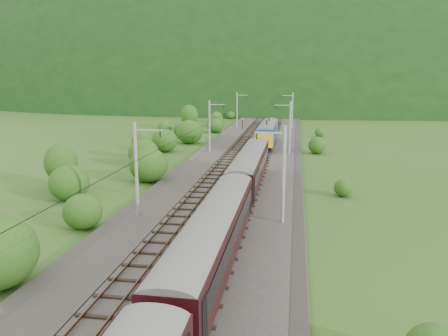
# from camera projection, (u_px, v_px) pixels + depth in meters

# --- Properties ---
(ground) EXTENTS (600.00, 600.00, 0.00)m
(ground) POSITION_uv_depth(u_px,v_px,m) (208.00, 222.00, 36.87)
(ground) COLOR #255019
(ground) RESTS_ON ground
(railbed) EXTENTS (14.00, 220.00, 0.30)m
(railbed) POSITION_uv_depth(u_px,v_px,m) (227.00, 190.00, 46.49)
(railbed) COLOR #38332D
(railbed) RESTS_ON ground
(track_left) EXTENTS (2.40, 220.00, 0.27)m
(track_left) POSITION_uv_depth(u_px,v_px,m) (205.00, 187.00, 46.83)
(track_left) COLOR #513622
(track_left) RESTS_ON railbed
(track_right) EXTENTS (2.40, 220.00, 0.27)m
(track_right) POSITION_uv_depth(u_px,v_px,m) (249.00, 189.00, 46.07)
(track_right) COLOR #513622
(track_right) RESTS_ON railbed
(catenary_left) EXTENTS (2.54, 192.28, 8.00)m
(catenary_left) POSITION_uv_depth(u_px,v_px,m) (210.00, 125.00, 67.78)
(catenary_left) COLOR gray
(catenary_left) RESTS_ON railbed
(catenary_right) EXTENTS (2.54, 192.28, 8.00)m
(catenary_right) POSITION_uv_depth(u_px,v_px,m) (290.00, 127.00, 65.84)
(catenary_right) COLOR gray
(catenary_right) RESTS_ON railbed
(overhead_wires) EXTENTS (4.83, 198.00, 0.03)m
(overhead_wires) POSITION_uv_depth(u_px,v_px,m) (227.00, 125.00, 45.04)
(overhead_wires) COLOR black
(overhead_wires) RESTS_ON ground
(mountain_main) EXTENTS (504.00, 360.00, 244.00)m
(mountain_main) POSITION_uv_depth(u_px,v_px,m) (286.00, 94.00, 287.75)
(mountain_main) COLOR black
(mountain_main) RESTS_ON ground
(mountain_ridge) EXTENTS (336.00, 280.00, 132.00)m
(mountain_ridge) POSITION_uv_depth(u_px,v_px,m) (134.00, 90.00, 345.37)
(mountain_ridge) COLOR black
(mountain_ridge) RESTS_ON ground
(train) EXTENTS (2.69, 108.72, 4.66)m
(train) POSITION_uv_depth(u_px,v_px,m) (214.00, 228.00, 26.04)
(train) COLOR black
(train) RESTS_ON ground
(hazard_post_near) EXTENTS (0.15, 0.15, 1.38)m
(hazard_post_near) POSITION_uv_depth(u_px,v_px,m) (257.00, 134.00, 83.74)
(hazard_post_near) COLOR red
(hazard_post_near) RESTS_ON railbed
(hazard_post_far) EXTENTS (0.18, 0.18, 1.66)m
(hazard_post_far) POSITION_uv_depth(u_px,v_px,m) (262.00, 133.00, 84.60)
(hazard_post_far) COLOR red
(hazard_post_far) RESTS_ON railbed
(signal) EXTENTS (0.26, 0.26, 2.38)m
(signal) POSITION_uv_depth(u_px,v_px,m) (243.00, 123.00, 96.77)
(signal) COLOR black
(signal) RESTS_ON railbed
(vegetation_left) EXTENTS (13.48, 146.18, 5.58)m
(vegetation_left) POSITION_uv_depth(u_px,v_px,m) (116.00, 164.00, 50.08)
(vegetation_left) COLOR #214B14
(vegetation_left) RESTS_ON ground
(vegetation_right) EXTENTS (7.03, 96.17, 3.06)m
(vegetation_right) POSITION_uv_depth(u_px,v_px,m) (386.00, 253.00, 27.26)
(vegetation_right) COLOR #214B14
(vegetation_right) RESTS_ON ground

